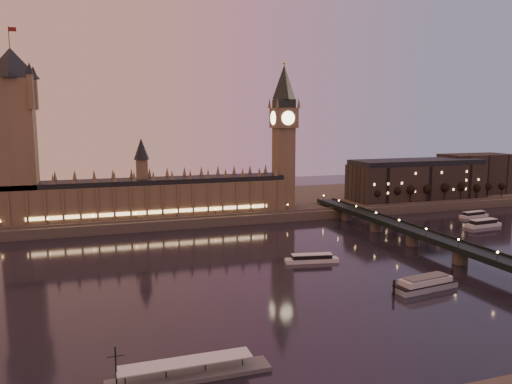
{
  "coord_description": "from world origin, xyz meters",
  "views": [
    {
      "loc": [
        -78.25,
        -212.06,
        70.44
      ],
      "look_at": [
        4.36,
        35.0,
        32.12
      ],
      "focal_mm": 35.0,
      "sensor_mm": 36.0,
      "label": 1
    }
  ],
  "objects_px": {
    "cruise_boat_a": "(312,259)",
    "cruise_boat_b": "(474,215)",
    "pontoon_pier": "(189,374)",
    "moored_barge": "(425,283)"
  },
  "relations": [
    {
      "from": "cruise_boat_b",
      "to": "pontoon_pier",
      "type": "relative_size",
      "value": 0.52
    },
    {
      "from": "moored_barge",
      "to": "pontoon_pier",
      "type": "relative_size",
      "value": 0.74
    },
    {
      "from": "cruise_boat_a",
      "to": "moored_barge",
      "type": "relative_size",
      "value": 0.81
    },
    {
      "from": "cruise_boat_a",
      "to": "cruise_boat_b",
      "type": "relative_size",
      "value": 1.14
    },
    {
      "from": "moored_barge",
      "to": "cruise_boat_a",
      "type": "bearing_deg",
      "value": 110.24
    },
    {
      "from": "moored_barge",
      "to": "pontoon_pier",
      "type": "bearing_deg",
      "value": -167.93
    },
    {
      "from": "cruise_boat_b",
      "to": "moored_barge",
      "type": "xyz_separation_m",
      "value": [
        -131.46,
        -118.71,
        0.72
      ]
    },
    {
      "from": "cruise_boat_a",
      "to": "cruise_boat_b",
      "type": "xyz_separation_m",
      "value": [
        159.45,
        67.25,
        0.02
      ]
    },
    {
      "from": "cruise_boat_a",
      "to": "pontoon_pier",
      "type": "distance_m",
      "value": 120.7
    },
    {
      "from": "cruise_boat_b",
      "to": "pontoon_pier",
      "type": "xyz_separation_m",
      "value": [
        -238.5,
        -158.46,
        -0.58
      ]
    }
  ]
}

